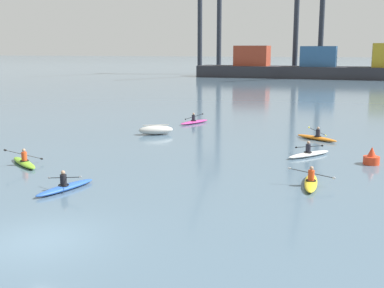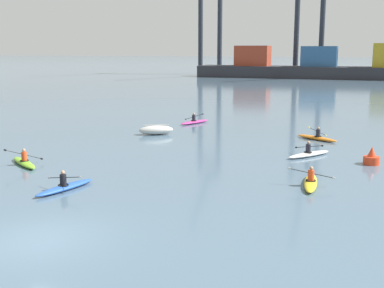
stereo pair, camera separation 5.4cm
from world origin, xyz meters
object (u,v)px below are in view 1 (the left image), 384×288
Objects in this scene: kayak_yellow at (311,182)px; kayak_blue at (65,187)px; capsized_dinghy at (156,130)px; container_barge at (319,67)px; channel_buoy at (371,158)px; gantry_crane_west at (209,1)px; kayak_white at (309,154)px; kayak_orange at (317,137)px; kayak_lime at (24,162)px; kayak_magenta at (194,122)px.

kayak_blue is at bearing -157.07° from kayak_yellow.
kayak_blue is at bearing -82.80° from capsized_dinghy.
kayak_blue is at bearing -92.26° from container_barge.
channel_buoy is at bearing 36.90° from kayak_blue.
channel_buoy reaches higher than kayak_yellow.
kayak_white is (34.52, -92.33, -18.00)m from gantry_crane_west.
gantry_crane_west is 11.70× the size of kayak_orange.
kayak_white is at bearing 48.17° from kayak_blue.
kayak_lime is (-3.07, -11.61, -0.18)m from capsized_dinghy.
kayak_yellow reaches higher than capsized_dinghy.
kayak_magenta reaches higher than capsized_dinghy.
gantry_crane_west is 107.76m from kayak_blue.
kayak_yellow is 6.58m from kayak_white.
kayak_lime is at bearing -104.80° from capsized_dinghy.
kayak_blue and kayak_yellow have the same top height.
channel_buoy is 0.29× the size of kayak_yellow.
channel_buoy is 0.32× the size of kayak_white.
gantry_crane_west is 92.78m from capsized_dinghy.
gantry_crane_west is at bearing 161.26° from container_barge.
gantry_crane_west is 10.85× the size of kayak_yellow.
kayak_lime is (-8.68, -90.17, -2.37)m from container_barge.
channel_buoy is (15.32, -5.12, 0.01)m from capsized_dinghy.
gantry_crane_west reaches higher than kayak_white.
capsized_dinghy is 0.82× the size of kayak_yellow.
kayak_blue is (4.98, -3.57, -0.00)m from kayak_lime.
kayak_magenta is 11.71m from kayak_orange.
kayak_lime is at bearing -102.74° from kayak_magenta.
kayak_orange is (11.75, 1.66, -0.18)m from capsized_dinghy.
capsized_dinghy is at bearing 160.59° from kayak_white.
container_barge is 84.27m from channel_buoy.
kayak_yellow is at bearing -70.37° from gantry_crane_west.
capsized_dinghy is 16.15m from channel_buoy.
container_barge is 19.19× the size of capsized_dinghy.
gantry_crane_west reaches higher than kayak_orange.
container_barge is 15.67× the size of kayak_yellow.
kayak_orange reaches higher than capsized_dinghy.
kayak_blue reaches higher than capsized_dinghy.
kayak_magenta is at bearing 77.26° from kayak_lime.
container_barge is at bearing 87.74° from kayak_blue.
capsized_dinghy is at bearing 161.52° from channel_buoy.
kayak_lime reaches higher than channel_buoy.
container_barge is 1.44× the size of gantry_crane_west.
kayak_magenta is 20.50m from kayak_yellow.
kayak_magenta is at bearing -73.86° from gantry_crane_west.
container_barge is 89.55m from kayak_yellow.
capsized_dinghy is at bearing -98.82° from kayak_magenta.
kayak_orange is at bearing 8.06° from capsized_dinghy.
kayak_lime is at bearing -160.55° from channel_buoy.
kayak_orange is 0.93× the size of kayak_yellow.
kayak_orange is 5.82m from kayak_white.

